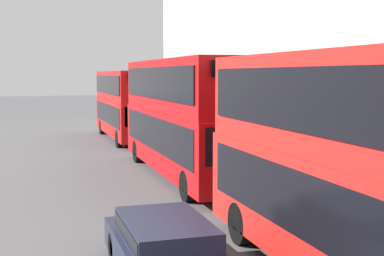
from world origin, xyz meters
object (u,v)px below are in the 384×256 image
at_px(bus_second_in_queue, 186,113).
at_px(bus_third_in_queue, 128,102).
at_px(car_hatchback, 167,249).
at_px(pedestrian, 269,166).
at_px(bus_leading, 377,163).

relative_size(bus_second_in_queue, bus_third_in_queue, 1.10).
height_order(car_hatchback, pedestrian, pedestrian).
xyz_separation_m(bus_leading, bus_third_in_queue, (0.00, 24.46, -0.12)).
bearing_deg(car_hatchback, bus_third_in_queue, 81.49).
relative_size(car_hatchback, pedestrian, 2.85).
distance_m(bus_third_in_queue, pedestrian, 15.38).
xyz_separation_m(bus_leading, bus_second_in_queue, (0.00, 11.88, 0.07)).
relative_size(bus_leading, car_hatchback, 2.23).
xyz_separation_m(bus_leading, car_hatchback, (-3.40, 1.74, -1.78)).
relative_size(bus_leading, pedestrian, 6.34).
bearing_deg(bus_second_in_queue, car_hatchback, -108.53).
bearing_deg(pedestrian, car_hatchback, -127.13).
bearing_deg(car_hatchback, pedestrian, 52.87).
relative_size(bus_second_in_queue, pedestrian, 6.94).
distance_m(car_hatchback, pedestrian, 9.55).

